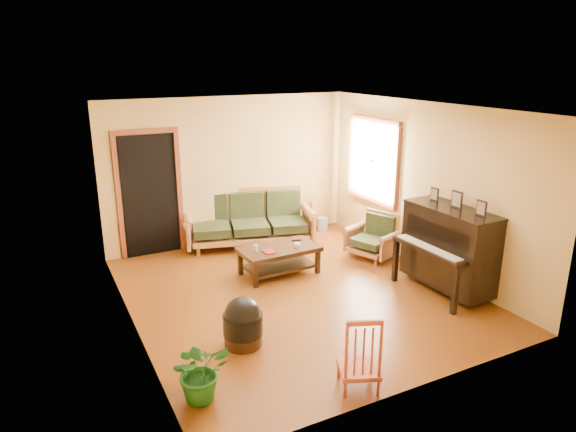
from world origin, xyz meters
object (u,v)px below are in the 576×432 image
coffee_table (279,261)px  red_chair (359,351)px  armchair (372,236)px  potted_plant (201,371)px  footstool (243,327)px  sofa (249,220)px  piano (449,250)px  ceramic_crock (323,224)px

coffee_table → red_chair: bearing=-100.6°
armchair → potted_plant: size_ratio=1.19×
coffee_table → footstool: 2.09m
armchair → potted_plant: bearing=-168.7°
sofa → armchair: size_ratio=2.98×
piano → coffee_table: bearing=138.5°
sofa → armchair: (1.58, -1.48, -0.10)m
coffee_table → red_chair: 2.99m
armchair → coffee_table: bearing=156.4°
coffee_table → potted_plant: size_ratio=1.91×
armchair → footstool: size_ratio=1.61×
sofa → footstool: 3.35m
sofa → potted_plant: size_ratio=3.54×
ceramic_crock → footstool: bearing=-133.1°
armchair → potted_plant: armchair is taller
coffee_table → potted_plant: (-2.02, -2.40, 0.10)m
footstool → potted_plant: bearing=-134.8°
coffee_table → potted_plant: bearing=-130.1°
coffee_table → armchair: size_ratio=1.61×
footstool → potted_plant: size_ratio=0.74×
footstool → red_chair: red_chair is taller
red_chair → potted_plant: red_chair is taller
footstool → ceramic_crock: 4.33m
armchair → potted_plant: (-3.70, -2.32, -0.06)m
piano → footstool: size_ratio=2.99×
armchair → ceramic_crock: armchair is taller
red_chair → armchair: bearing=73.9°
armchair → potted_plant: 4.37m
red_chair → potted_plant: bearing=-178.1°
piano → footstool: (-3.18, -0.05, -0.39)m
piano → red_chair: (-2.45, -1.33, -0.20)m
coffee_table → footstool: (-1.28, -1.65, 0.00)m
sofa → footstool: (-1.38, -3.04, -0.26)m
sofa → ceramic_crock: (1.58, 0.11, -0.35)m
armchair → red_chair: red_chair is taller
sofa → ceramic_crock: 1.62m
piano → potted_plant: (-3.92, -0.79, -0.30)m
sofa → coffee_table: sofa is taller
armchair → piano: (0.22, -1.52, 0.24)m
ceramic_crock → potted_plant: potted_plant is taller
ceramic_crock → potted_plant: 5.38m
piano → red_chair: piano is taller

